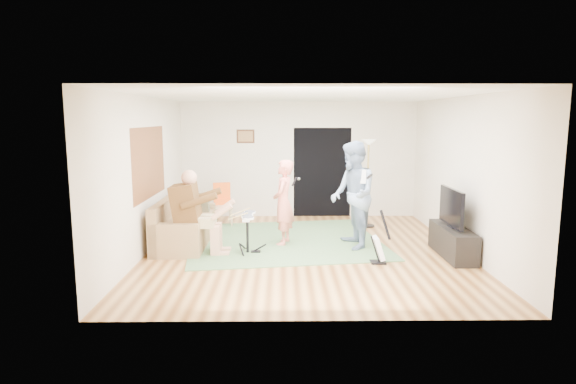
{
  "coord_description": "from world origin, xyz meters",
  "views": [
    {
      "loc": [
        -0.39,
        -8.29,
        2.34
      ],
      "look_at": [
        -0.29,
        0.3,
        1.0
      ],
      "focal_mm": 30.0,
      "sensor_mm": 36.0,
      "label": 1
    }
  ],
  "objects_px": {
    "dining_chair": "(223,210)",
    "television": "(451,207)",
    "tv_cabinet": "(453,242)",
    "guitarist": "(353,195)",
    "drum_kit": "(247,236)",
    "torchiere_lamp": "(368,167)",
    "singer": "(283,203)",
    "guitar_spare": "(379,248)",
    "sofa": "(181,229)"
  },
  "relations": [
    {
      "from": "sofa",
      "to": "drum_kit",
      "type": "bearing_deg",
      "value": -26.7
    },
    {
      "from": "television",
      "to": "drum_kit",
      "type": "bearing_deg",
      "value": 176.41
    },
    {
      "from": "tv_cabinet",
      "to": "guitarist",
      "type": "bearing_deg",
      "value": 161.22
    },
    {
      "from": "guitarist",
      "to": "television",
      "type": "bearing_deg",
      "value": 63.49
    },
    {
      "from": "sofa",
      "to": "dining_chair",
      "type": "bearing_deg",
      "value": 68.97
    },
    {
      "from": "guitar_spare",
      "to": "torchiere_lamp",
      "type": "height_order",
      "value": "torchiere_lamp"
    },
    {
      "from": "sofa",
      "to": "dining_chair",
      "type": "xyz_separation_m",
      "value": [
        0.6,
        1.57,
        0.05
      ]
    },
    {
      "from": "drum_kit",
      "to": "television",
      "type": "xyz_separation_m",
      "value": [
        3.45,
        -0.22,
        0.54
      ]
    },
    {
      "from": "sofa",
      "to": "singer",
      "type": "relative_size",
      "value": 1.32
    },
    {
      "from": "dining_chair",
      "to": "sofa",
      "type": "bearing_deg",
      "value": -124.28
    },
    {
      "from": "guitarist",
      "to": "guitar_spare",
      "type": "height_order",
      "value": "guitarist"
    },
    {
      "from": "television",
      "to": "singer",
      "type": "bearing_deg",
      "value": 164.01
    },
    {
      "from": "guitarist",
      "to": "tv_cabinet",
      "type": "distance_m",
      "value": 1.87
    },
    {
      "from": "guitarist",
      "to": "tv_cabinet",
      "type": "xyz_separation_m",
      "value": [
        1.63,
        -0.56,
        -0.72
      ]
    },
    {
      "from": "dining_chair",
      "to": "drum_kit",
      "type": "bearing_deg",
      "value": -86.01
    },
    {
      "from": "singer",
      "to": "television",
      "type": "xyz_separation_m",
      "value": [
        2.82,
        -0.81,
        0.06
      ]
    },
    {
      "from": "dining_chair",
      "to": "tv_cabinet",
      "type": "height_order",
      "value": "dining_chair"
    },
    {
      "from": "singer",
      "to": "dining_chair",
      "type": "bearing_deg",
      "value": -129.73
    },
    {
      "from": "sofa",
      "to": "torchiere_lamp",
      "type": "xyz_separation_m",
      "value": [
        3.73,
        1.39,
        1.01
      ]
    },
    {
      "from": "guitarist",
      "to": "torchiere_lamp",
      "type": "height_order",
      "value": "guitarist"
    },
    {
      "from": "guitarist",
      "to": "torchiere_lamp",
      "type": "distance_m",
      "value": 1.82
    },
    {
      "from": "television",
      "to": "guitar_spare",
      "type": "bearing_deg",
      "value": -162.82
    },
    {
      "from": "drum_kit",
      "to": "guitarist",
      "type": "bearing_deg",
      "value": 10.29
    },
    {
      "from": "guitarist",
      "to": "torchiere_lamp",
      "type": "bearing_deg",
      "value": 154.38
    },
    {
      "from": "sofa",
      "to": "tv_cabinet",
      "type": "relative_size",
      "value": 1.48
    },
    {
      "from": "torchiere_lamp",
      "to": "dining_chair",
      "type": "xyz_separation_m",
      "value": [
        -3.12,
        0.18,
        -0.96
      ]
    },
    {
      "from": "drum_kit",
      "to": "singer",
      "type": "bearing_deg",
      "value": 43.43
    },
    {
      "from": "drum_kit",
      "to": "guitar_spare",
      "type": "relative_size",
      "value": 0.8
    },
    {
      "from": "guitar_spare",
      "to": "torchiere_lamp",
      "type": "bearing_deg",
      "value": 84.26
    },
    {
      "from": "drum_kit",
      "to": "singer",
      "type": "distance_m",
      "value": 0.99
    },
    {
      "from": "singer",
      "to": "guitarist",
      "type": "xyz_separation_m",
      "value": [
        1.24,
        -0.25,
        0.18
      ]
    },
    {
      "from": "torchiere_lamp",
      "to": "tv_cabinet",
      "type": "height_order",
      "value": "torchiere_lamp"
    },
    {
      "from": "sofa",
      "to": "guitarist",
      "type": "xyz_separation_m",
      "value": [
        3.16,
        -0.31,
        0.69
      ]
    },
    {
      "from": "guitarist",
      "to": "dining_chair",
      "type": "relative_size",
      "value": 2.1
    },
    {
      "from": "torchiere_lamp",
      "to": "dining_chair",
      "type": "bearing_deg",
      "value": 176.65
    },
    {
      "from": "television",
      "to": "tv_cabinet",
      "type": "bearing_deg",
      "value": 0.0
    },
    {
      "from": "guitarist",
      "to": "dining_chair",
      "type": "height_order",
      "value": "guitarist"
    },
    {
      "from": "guitar_spare",
      "to": "torchiere_lamp",
      "type": "distance_m",
      "value": 2.86
    },
    {
      "from": "singer",
      "to": "guitarist",
      "type": "bearing_deg",
      "value": 89.76
    },
    {
      "from": "sofa",
      "to": "guitar_spare",
      "type": "relative_size",
      "value": 2.35
    },
    {
      "from": "dining_chair",
      "to": "television",
      "type": "bearing_deg",
      "value": -43.74
    },
    {
      "from": "guitar_spare",
      "to": "dining_chair",
      "type": "relative_size",
      "value": 0.96
    },
    {
      "from": "drum_kit",
      "to": "dining_chair",
      "type": "xyz_separation_m",
      "value": [
        -0.69,
        2.22,
        0.02
      ]
    },
    {
      "from": "singer",
      "to": "guitar_spare",
      "type": "distance_m",
      "value": 2.03
    },
    {
      "from": "guitar_spare",
      "to": "television",
      "type": "relative_size",
      "value": 0.87
    },
    {
      "from": "singer",
      "to": "guitarist",
      "type": "distance_m",
      "value": 1.28
    },
    {
      "from": "singer",
      "to": "dining_chair",
      "type": "relative_size",
      "value": 1.71
    },
    {
      "from": "sofa",
      "to": "drum_kit",
      "type": "height_order",
      "value": "sofa"
    },
    {
      "from": "torchiere_lamp",
      "to": "television",
      "type": "bearing_deg",
      "value": -65.7
    },
    {
      "from": "guitarist",
      "to": "tv_cabinet",
      "type": "relative_size",
      "value": 1.38
    }
  ]
}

